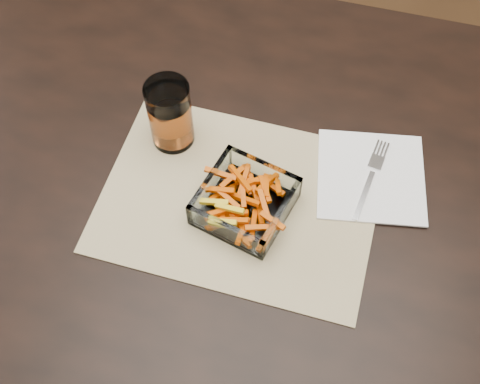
% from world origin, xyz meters
% --- Properties ---
extents(dining_table, '(1.60, 0.90, 0.75)m').
position_xyz_m(dining_table, '(0.00, 0.00, 0.66)').
color(dining_table, black).
rests_on(dining_table, ground).
extents(placemat, '(0.45, 0.34, 0.00)m').
position_xyz_m(placemat, '(-0.05, -0.06, 0.75)').
color(placemat, tan).
rests_on(placemat, dining_table).
extents(glass_bowl, '(0.17, 0.17, 0.05)m').
position_xyz_m(glass_bowl, '(-0.04, -0.08, 0.78)').
color(glass_bowl, white).
rests_on(glass_bowl, placemat).
extents(tumbler, '(0.07, 0.07, 0.13)m').
position_xyz_m(tumbler, '(-0.20, 0.03, 0.81)').
color(tumbler, white).
rests_on(tumbler, placemat).
extents(napkin, '(0.21, 0.21, 0.00)m').
position_xyz_m(napkin, '(0.15, 0.04, 0.76)').
color(napkin, white).
rests_on(napkin, placemat).
extents(fork, '(0.04, 0.17, 0.00)m').
position_xyz_m(fork, '(0.15, 0.03, 0.76)').
color(fork, silver).
rests_on(fork, napkin).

